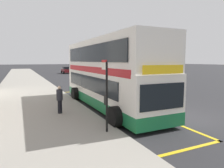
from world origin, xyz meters
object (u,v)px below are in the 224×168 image
object	(u,v)px
double_decker_bus	(108,76)
parked_car_teal_distant	(83,71)
parked_car_maroon_kerbside	(67,70)
pedestrian_waiting_near_sign	(60,99)
bus_stop_sign	(106,91)

from	to	relation	value
double_decker_bus	parked_car_teal_distant	bearing A→B (deg)	76.30
parked_car_teal_distant	parked_car_maroon_kerbside	world-z (taller)	same
double_decker_bus	parked_car_maroon_kerbside	distance (m)	36.06
parked_car_teal_distant	pedestrian_waiting_near_sign	xyz separation A→B (m)	(-10.68, -30.99, 0.17)
bus_stop_sign	double_decker_bus	bearing A→B (deg)	65.30
bus_stop_sign	parked_car_maroon_kerbside	world-z (taller)	bus_stop_sign
double_decker_bus	parked_car_teal_distant	xyz separation A→B (m)	(7.34, 30.10, -1.27)
double_decker_bus	bus_stop_sign	size ratio (longest dim) A/B	3.79
double_decker_bus	bus_stop_sign	distance (m)	5.09
double_decker_bus	parked_car_maroon_kerbside	bearing A→B (deg)	82.01
double_decker_bus	bus_stop_sign	xyz separation A→B (m)	(-2.12, -4.62, -0.22)
parked_car_teal_distant	pedestrian_waiting_near_sign	bearing A→B (deg)	-107.42
double_decker_bus	parked_car_maroon_kerbside	xyz separation A→B (m)	(5.01, 35.69, -1.27)
double_decker_bus	parked_car_maroon_kerbside	world-z (taller)	double_decker_bus
double_decker_bus	pedestrian_waiting_near_sign	bearing A→B (deg)	-165.05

